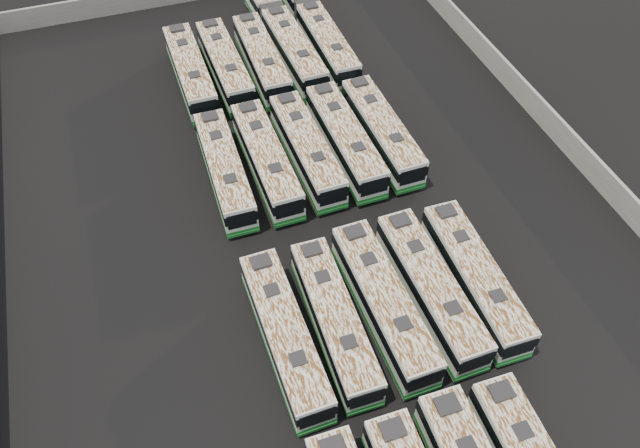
{
  "coord_description": "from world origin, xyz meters",
  "views": [
    {
      "loc": [
        -9.43,
        -27.0,
        34.85
      ],
      "look_at": [
        0.17,
        0.26,
        1.6
      ],
      "focal_mm": 35.0,
      "sensor_mm": 36.0,
      "label": 1
    }
  ],
  "objects_px": {
    "bus_midfront_far_right": "(475,278)",
    "bus_back_far_left": "(191,72)",
    "bus_midfront_center": "(383,303)",
    "bus_back_center": "(262,59)",
    "bus_midfront_left": "(335,320)",
    "bus_midback_left": "(266,160)",
    "bus_back_right": "(283,34)",
    "bus_back_left": "(225,65)",
    "bus_back_far_right": "(317,28)",
    "bus_midback_far_right": "(382,131)",
    "bus_midback_right": "(345,140)",
    "bus_midback_far_left": "(225,170)",
    "bus_midfront_right": "(431,289)",
    "bus_midback_center": "(307,149)",
    "bus_midfront_far_left": "(285,335)"
  },
  "relations": [
    {
      "from": "bus_midfront_left",
      "to": "bus_midback_left",
      "type": "relative_size",
      "value": 0.97
    },
    {
      "from": "bus_midfront_center",
      "to": "bus_back_far_left",
      "type": "bearing_deg",
      "value": 101.98
    },
    {
      "from": "bus_midfront_left",
      "to": "bus_midback_far_right",
      "type": "xyz_separation_m",
      "value": [
        9.79,
        15.48,
        0.05
      ]
    },
    {
      "from": "bus_midfront_center",
      "to": "bus_midback_far_left",
      "type": "xyz_separation_m",
      "value": [
        -6.61,
        15.28,
        -0.06
      ]
    },
    {
      "from": "bus_back_far_right",
      "to": "bus_midfront_left",
      "type": "bearing_deg",
      "value": -106.83
    },
    {
      "from": "bus_midback_far_left",
      "to": "bus_midback_left",
      "type": "distance_m",
      "value": 3.31
    },
    {
      "from": "bus_back_left",
      "to": "bus_back_far_right",
      "type": "relative_size",
      "value": 0.65
    },
    {
      "from": "bus_back_far_left",
      "to": "bus_midfront_left",
      "type": "bearing_deg",
      "value": -83.88
    },
    {
      "from": "bus_midback_right",
      "to": "bus_back_left",
      "type": "height_order",
      "value": "bus_midback_right"
    },
    {
      "from": "bus_back_left",
      "to": "bus_midfront_left",
      "type": "bearing_deg",
      "value": -90.95
    },
    {
      "from": "bus_midfront_left",
      "to": "bus_back_center",
      "type": "bearing_deg",
      "value": 84.65
    },
    {
      "from": "bus_midfront_center",
      "to": "bus_back_center",
      "type": "bearing_deg",
      "value": 89.03
    },
    {
      "from": "bus_midback_far_right",
      "to": "bus_back_center",
      "type": "height_order",
      "value": "bus_back_center"
    },
    {
      "from": "bus_midfront_far_left",
      "to": "bus_midfront_right",
      "type": "bearing_deg",
      "value": 0.08
    },
    {
      "from": "bus_back_left",
      "to": "bus_back_right",
      "type": "relative_size",
      "value": 0.63
    },
    {
      "from": "bus_midback_far_right",
      "to": "bus_back_center",
      "type": "distance_m",
      "value": 14.4
    },
    {
      "from": "bus_midfront_right",
      "to": "bus_back_far_left",
      "type": "bearing_deg",
      "value": 108.08
    },
    {
      "from": "bus_back_far_left",
      "to": "bus_back_left",
      "type": "xyz_separation_m",
      "value": [
        3.17,
        -0.02,
        -0.02
      ]
    },
    {
      "from": "bus_midback_left",
      "to": "bus_back_left",
      "type": "relative_size",
      "value": 1.0
    },
    {
      "from": "bus_back_far_left",
      "to": "bus_back_far_right",
      "type": "relative_size",
      "value": 0.66
    },
    {
      "from": "bus_midfront_center",
      "to": "bus_back_center",
      "type": "height_order",
      "value": "bus_midfront_center"
    },
    {
      "from": "bus_midback_right",
      "to": "bus_back_far_left",
      "type": "height_order",
      "value": "bus_back_far_left"
    },
    {
      "from": "bus_midback_center",
      "to": "bus_back_far_right",
      "type": "height_order",
      "value": "bus_midback_center"
    },
    {
      "from": "bus_midfront_far_right",
      "to": "bus_back_far_right",
      "type": "xyz_separation_m",
      "value": [
        0.04,
        31.66,
        0.01
      ]
    },
    {
      "from": "bus_midback_far_right",
      "to": "bus_back_left",
      "type": "xyz_separation_m",
      "value": [
        -9.8,
        13.12,
        0.0
      ]
    },
    {
      "from": "bus_midback_left",
      "to": "bus_back_right",
      "type": "bearing_deg",
      "value": 68.06
    },
    {
      "from": "bus_midfront_left",
      "to": "bus_back_left",
      "type": "height_order",
      "value": "bus_back_left"
    },
    {
      "from": "bus_midback_far_left",
      "to": "bus_back_far_left",
      "type": "relative_size",
      "value": 0.97
    },
    {
      "from": "bus_midback_far_left",
      "to": "bus_back_far_right",
      "type": "relative_size",
      "value": 0.64
    },
    {
      "from": "bus_midfront_far_right",
      "to": "bus_back_far_left",
      "type": "distance_m",
      "value": 31.44
    },
    {
      "from": "bus_midback_right",
      "to": "bus_back_center",
      "type": "distance_m",
      "value": 13.29
    },
    {
      "from": "bus_midback_left",
      "to": "bus_midback_right",
      "type": "distance_m",
      "value": 6.57
    },
    {
      "from": "bus_midfront_far_right",
      "to": "bus_midfront_left",
      "type": "bearing_deg",
      "value": -178.57
    },
    {
      "from": "bus_midback_center",
      "to": "bus_back_far_left",
      "type": "xyz_separation_m",
      "value": [
        -6.56,
        13.14,
        0.04
      ]
    },
    {
      "from": "bus_midfront_right",
      "to": "bus_midback_center",
      "type": "height_order",
      "value": "bus_midfront_right"
    },
    {
      "from": "bus_midback_far_left",
      "to": "bus_back_left",
      "type": "bearing_deg",
      "value": 77.4
    },
    {
      "from": "bus_midfront_center",
      "to": "bus_midback_right",
      "type": "relative_size",
      "value": 1.0
    },
    {
      "from": "bus_midback_left",
      "to": "bus_midback_right",
      "type": "relative_size",
      "value": 0.99
    },
    {
      "from": "bus_midfront_left",
      "to": "bus_back_left",
      "type": "bearing_deg",
      "value": 91.44
    },
    {
      "from": "bus_midback_right",
      "to": "bus_back_right",
      "type": "distance_m",
      "value": 16.23
    },
    {
      "from": "bus_midfront_far_right",
      "to": "bus_midback_far_left",
      "type": "bearing_deg",
      "value": 131.78
    },
    {
      "from": "bus_back_center",
      "to": "bus_back_far_right",
      "type": "xyz_separation_m",
      "value": [
        6.47,
        3.27,
        -0.03
      ]
    },
    {
      "from": "bus_midback_left",
      "to": "bus_back_far_left",
      "type": "distance_m",
      "value": 13.63
    },
    {
      "from": "bus_midfront_right",
      "to": "bus_midback_far_right",
      "type": "bearing_deg",
      "value": 77.51
    },
    {
      "from": "bus_midback_right",
      "to": "bus_back_far_left",
      "type": "xyz_separation_m",
      "value": [
        -9.79,
        13.14,
        0.0
      ]
    },
    {
      "from": "bus_midback_far_left",
      "to": "bus_back_left",
      "type": "relative_size",
      "value": 0.98
    },
    {
      "from": "bus_midfront_right",
      "to": "bus_midback_far_right",
      "type": "relative_size",
      "value": 1.01
    },
    {
      "from": "bus_midfront_center",
      "to": "bus_midback_right",
      "type": "bearing_deg",
      "value": 77.07
    },
    {
      "from": "bus_midback_center",
      "to": "bus_back_left",
      "type": "distance_m",
      "value": 13.56
    },
    {
      "from": "bus_midback_left",
      "to": "bus_midfront_far_right",
      "type": "bearing_deg",
      "value": -58.17
    }
  ]
}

